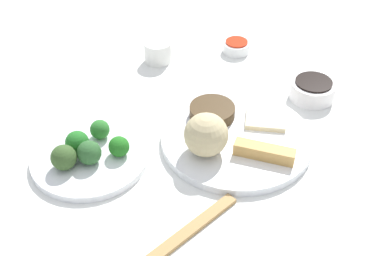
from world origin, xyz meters
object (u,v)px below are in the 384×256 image
at_px(broccoli_plate, 90,157).
at_px(chopsticks_pair, 182,237).
at_px(teacup, 158,52).
at_px(soy_sauce_bowl, 312,90).
at_px(main_plate, 236,139).
at_px(sauce_ramekin_sweet_and_sour, 236,47).

relative_size(broccoli_plate, chopsticks_pair, 0.92).
height_order(teacup, chopsticks_pair, teacup).
bearing_deg(chopsticks_pair, soy_sauce_bowl, 69.42).
xyz_separation_m(main_plate, teacup, (-0.24, 0.24, 0.02)).
bearing_deg(teacup, soy_sauce_bowl, -8.34).
xyz_separation_m(broccoli_plate, sauce_ramekin_sweet_and_sour, (0.19, 0.46, 0.01)).
bearing_deg(sauce_ramekin_sweet_and_sour, chopsticks_pair, -87.01).
distance_m(main_plate, broccoli_plate, 0.28).
bearing_deg(broccoli_plate, main_plate, 25.94).
distance_m(main_plate, sauce_ramekin_sweet_and_sour, 0.34).
distance_m(sauce_ramekin_sweet_and_sour, teacup, 0.20).
relative_size(main_plate, teacup, 4.55).
height_order(main_plate, chopsticks_pair, main_plate).
relative_size(main_plate, chopsticks_pair, 1.23).
height_order(soy_sauce_bowl, chopsticks_pair, soy_sauce_bowl).
height_order(broccoli_plate, chopsticks_pair, broccoli_plate).
bearing_deg(soy_sauce_bowl, sauce_ramekin_sweet_and_sour, 143.41).
relative_size(sauce_ramekin_sweet_and_sour, teacup, 1.02).
height_order(sauce_ramekin_sweet_and_sour, teacup, teacup).
bearing_deg(teacup, main_plate, -45.21).
height_order(main_plate, soy_sauce_bowl, soy_sauce_bowl).
relative_size(teacup, chopsticks_pair, 0.27).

